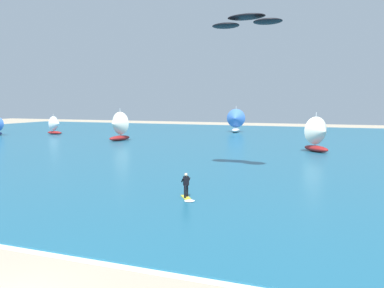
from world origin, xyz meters
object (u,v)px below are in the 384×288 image
at_px(kite, 246,21).
at_px(sailboat_outermost, 235,120).
at_px(kitesurfer, 187,190).
at_px(sailboat_trailing, 56,125).
at_px(sailboat_mid_left, 320,134).
at_px(sailboat_mid_right, 117,126).

height_order(kite, sailboat_outermost, kite).
height_order(kitesurfer, sailboat_outermost, sailboat_outermost).
bearing_deg(kitesurfer, sailboat_trailing, 137.61).
xyz_separation_m(sailboat_trailing, sailboat_outermost, (31.85, 16.89, 0.69)).
bearing_deg(kite, sailboat_trailing, 145.98).
bearing_deg(sailboat_mid_left, sailboat_outermost, 122.65).
bearing_deg(sailboat_mid_left, kitesurfer, -104.62).
height_order(kitesurfer, sailboat_mid_right, sailboat_mid_right).
height_order(sailboat_outermost, sailboat_mid_right, sailboat_outermost).
distance_m(kitesurfer, kite, 15.27).
distance_m(kite, sailboat_mid_right, 36.24).
relative_size(kite, sailboat_outermost, 1.13).
bearing_deg(sailboat_mid_left, kite, -105.86).
distance_m(kitesurfer, sailboat_mid_left, 28.84).
bearing_deg(sailboat_mid_left, sailboat_mid_right, 173.38).
xyz_separation_m(kite, sailboat_mid_left, (5.41, 19.05, -10.63)).
height_order(kite, sailboat_mid_left, kite).
xyz_separation_m(kitesurfer, sailboat_outermost, (-10.45, 55.50, 1.91)).
bearing_deg(kitesurfer, sailboat_mid_right, 127.69).
relative_size(kitesurfer, sailboat_outermost, 0.35).
bearing_deg(sailboat_mid_left, sailboat_trailing, 167.76).
height_order(kite, sailboat_trailing, kite).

